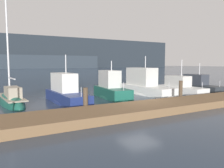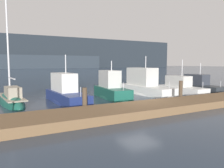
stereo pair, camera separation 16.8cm
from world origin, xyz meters
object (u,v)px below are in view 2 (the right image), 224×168
(motorboat_berth_3, at_px, (66,97))
(sailboat_berth_2, at_px, (12,102))
(motorboat_berth_6, at_px, (182,90))
(motorboat_berth_5, at_px, (145,89))
(motorboat_berth_4, at_px, (111,92))
(motorboat_berth_7, at_px, (200,87))
(channel_buoy, at_px, (109,80))

(motorboat_berth_3, bearing_deg, sailboat_berth_2, 161.63)
(motorboat_berth_3, relative_size, motorboat_berth_6, 1.13)
(motorboat_berth_5, height_order, motorboat_berth_6, motorboat_berth_5)
(sailboat_berth_2, relative_size, motorboat_berth_4, 1.90)
(sailboat_berth_2, xyz_separation_m, motorboat_berth_5, (11.58, -0.32, 0.38))
(sailboat_berth_2, xyz_separation_m, motorboat_berth_4, (7.63, -0.87, 0.33))
(motorboat_berth_5, bearing_deg, motorboat_berth_4, -172.11)
(motorboat_berth_4, xyz_separation_m, motorboat_berth_6, (7.34, -0.80, -0.20))
(motorboat_berth_7, bearing_deg, motorboat_berth_6, -164.75)
(sailboat_berth_2, height_order, motorboat_berth_6, sailboat_berth_2)
(motorboat_berth_4, relative_size, channel_buoy, 2.97)
(motorboat_berth_3, xyz_separation_m, motorboat_berth_5, (7.95, 0.89, 0.10))
(motorboat_berth_7, distance_m, channel_buoy, 12.12)
(sailboat_berth_2, bearing_deg, motorboat_berth_5, -1.58)
(motorboat_berth_4, bearing_deg, sailboat_berth_2, 173.53)
(sailboat_berth_2, distance_m, motorboat_berth_7, 18.80)
(motorboat_berth_3, height_order, channel_buoy, motorboat_berth_3)
(motorboat_berth_7, bearing_deg, motorboat_berth_4, -178.77)
(channel_buoy, bearing_deg, motorboat_berth_3, -130.18)
(motorboat_berth_5, bearing_deg, motorboat_berth_6, -21.64)
(motorboat_berth_5, bearing_deg, motorboat_berth_3, -173.64)
(motorboat_berth_7, bearing_deg, channel_buoy, 117.44)
(sailboat_berth_2, distance_m, channel_buoy, 16.64)
(channel_buoy, bearing_deg, motorboat_berth_6, -81.46)
(motorboat_berth_5, height_order, channel_buoy, motorboat_berth_5)
(motorboat_berth_4, height_order, motorboat_berth_6, motorboat_berth_6)
(motorboat_berth_4, xyz_separation_m, channel_buoy, (5.57, 10.99, 0.16))
(motorboat_berth_4, bearing_deg, motorboat_berth_5, 7.89)
(motorboat_berth_6, relative_size, motorboat_berth_7, 0.93)
(motorboat_berth_3, distance_m, motorboat_berth_6, 11.35)
(motorboat_berth_6, distance_m, motorboat_berth_7, 3.95)
(motorboat_berth_3, relative_size, motorboat_berth_7, 1.05)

